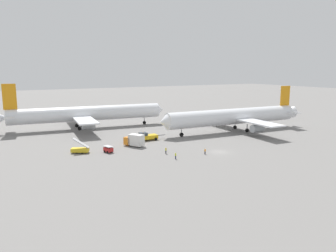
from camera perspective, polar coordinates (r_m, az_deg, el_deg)
ground_plane at (r=88.60m, az=9.00°, el=-4.52°), size 600.00×600.00×0.00m
airliner_at_gate_left at (r=125.33m, az=-14.03°, el=2.08°), size 60.94×40.60×17.01m
airliner_being_pushed at (r=117.87m, az=11.48°, el=1.61°), size 57.39×38.77×15.57m
pushback_tug at (r=101.85m, az=-3.75°, el=-1.83°), size 9.50×3.44×2.81m
gse_catering_truck_tall at (r=94.23m, az=-5.89°, el=-2.48°), size 4.97×6.26×3.50m
gse_stair_truck_yellow at (r=89.52m, az=-15.08°, el=-3.92°), size 4.90×3.96×4.06m
gse_baggage_cart_near_cluster at (r=88.52m, az=-10.38°, el=-4.00°), size 2.23×3.05×1.71m
ground_crew_wing_walker_right at (r=85.72m, az=6.48°, el=-4.40°), size 0.36×0.49×1.54m
ground_crew_marshaller_foreground at (r=85.68m, az=-0.37°, el=-4.27°), size 0.36×0.50×1.73m
ground_crew_ramp_agent_by_cones at (r=80.73m, az=1.34°, el=-5.19°), size 0.36×0.36×1.67m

